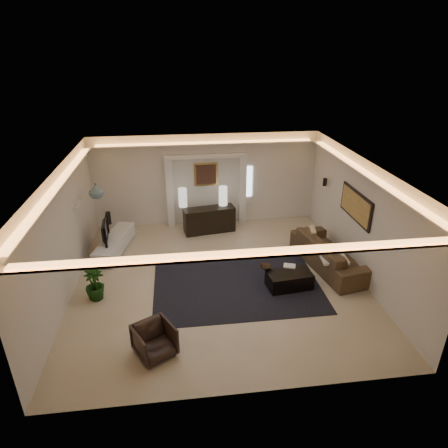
{
  "coord_description": "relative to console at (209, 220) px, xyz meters",
  "views": [
    {
      "loc": [
        -0.91,
        -8.15,
        5.35
      ],
      "look_at": [
        0.2,
        0.6,
        1.25
      ],
      "focal_mm": 31.18,
      "sensor_mm": 36.0,
      "label": 1
    }
  ],
  "objects": [
    {
      "name": "floor",
      "position": [
        -0.02,
        -2.78,
        -0.4
      ],
      "size": [
        7.0,
        7.0,
        0.0
      ],
      "primitive_type": "plane",
      "color": "tan",
      "rests_on": "ground"
    },
    {
      "name": "wall_sconce",
      "position": [
        3.36,
        -0.58,
        1.28
      ],
      "size": [
        0.12,
        0.12,
        0.22
      ],
      "primitive_type": "cylinder",
      "color": "black",
      "rests_on": "wall_right"
    },
    {
      "name": "ceiling",
      "position": [
        -0.02,
        -2.78,
        2.5
      ],
      "size": [
        7.0,
        7.0,
        0.0
      ],
      "primitive_type": "plane",
      "rotation": [
        3.14,
        0.0,
        0.0
      ],
      "color": "white",
      "rests_on": "ground"
    },
    {
      "name": "alcove_header",
      "position": [
        -0.02,
        0.62,
        1.85
      ],
      "size": [
        2.52,
        0.2,
        0.12
      ],
      "primitive_type": "cube",
      "color": "silver",
      "rests_on": "wall_back"
    },
    {
      "name": "lamp_right",
      "position": [
        0.46,
        0.22,
        0.69
      ],
      "size": [
        0.33,
        0.33,
        0.59
      ],
      "primitive_type": "cylinder",
      "rotation": [
        0.0,
        0.0,
        -0.27
      ],
      "color": "white",
      "rests_on": "console"
    },
    {
      "name": "sofa",
      "position": [
        2.95,
        -2.47,
        -0.02
      ],
      "size": [
        2.73,
        1.47,
        0.76
      ],
      "primitive_type": "imported",
      "rotation": [
        0.0,
        0.0,
        1.76
      ],
      "color": "#362112",
      "rests_on": "ground"
    },
    {
      "name": "pilaster_right",
      "position": [
        1.13,
        0.62,
        0.7
      ],
      "size": [
        0.22,
        0.2,
        2.2
      ],
      "primitive_type": "cube",
      "color": "silver",
      "rests_on": "ground"
    },
    {
      "name": "wall_niche",
      "position": [
        -3.46,
        -1.38,
        1.25
      ],
      "size": [
        0.1,
        0.55,
        0.04
      ],
      "primitive_type": "cube",
      "color": "silver",
      "rests_on": "wall_left"
    },
    {
      "name": "art_panel_gold",
      "position": [
        3.43,
        -2.48,
        1.3
      ],
      "size": [
        0.02,
        1.5,
        0.62
      ],
      "primitive_type": "cube",
      "color": "tan",
      "rests_on": "wall_right"
    },
    {
      "name": "painting_frame",
      "position": [
        -0.02,
        0.69,
        1.25
      ],
      "size": [
        0.74,
        0.04,
        0.74
      ],
      "primitive_type": "cube",
      "color": "tan",
      "rests_on": "wall_back"
    },
    {
      "name": "area_rug",
      "position": [
        0.38,
        -2.98,
        -0.39
      ],
      "size": [
        4.0,
        3.0,
        0.01
      ],
      "primitive_type": "cube",
      "color": "black",
      "rests_on": "ground"
    },
    {
      "name": "tv",
      "position": [
        -3.03,
        -1.03,
        0.34
      ],
      "size": [
        1.02,
        0.22,
        0.59
      ],
      "primitive_type": "imported",
      "rotation": [
        0.0,
        0.0,
        1.65
      ],
      "color": "black",
      "rests_on": "media_ledge"
    },
    {
      "name": "ginger_jar",
      "position": [
        -3.04,
        -1.04,
        1.47
      ],
      "size": [
        0.43,
        0.43,
        0.4
      ],
      "primitive_type": "imported",
      "rotation": [
        0.0,
        0.0,
        -0.15
      ],
      "color": "#394C5C",
      "rests_on": "wall_niche"
    },
    {
      "name": "figurine",
      "position": [
        -3.03,
        0.04,
        0.24
      ],
      "size": [
        0.19,
        0.19,
        0.39
      ],
      "primitive_type": "cylinder",
      "rotation": [
        0.0,
        0.0,
        -0.43
      ],
      "color": "black",
      "rests_on": "media_ledge"
    },
    {
      "name": "wall_left",
      "position": [
        -3.52,
        -2.78,
        1.05
      ],
      "size": [
        0.0,
        7.0,
        7.0
      ],
      "primitive_type": "plane",
      "rotation": [
        1.57,
        0.0,
        1.57
      ],
      "color": "beige",
      "rests_on": "ground"
    },
    {
      "name": "wall_back",
      "position": [
        -0.02,
        0.72,
        1.05
      ],
      "size": [
        7.0,
        0.0,
        7.0
      ],
      "primitive_type": "plane",
      "rotation": [
        1.57,
        0.0,
        0.0
      ],
      "color": "beige",
      "rests_on": "ground"
    },
    {
      "name": "art_panel_frame",
      "position": [
        3.45,
        -2.48,
        1.3
      ],
      "size": [
        0.04,
        1.64,
        0.74
      ],
      "primitive_type": "cube",
      "color": "black",
      "rests_on": "wall_right"
    },
    {
      "name": "wall_right",
      "position": [
        3.48,
        -2.78,
        1.05
      ],
      "size": [
        0.0,
        7.0,
        7.0
      ],
      "primitive_type": "plane",
      "rotation": [
        1.57,
        0.0,
        -1.57
      ],
      "color": "beige",
      "rests_on": "ground"
    },
    {
      "name": "cove_soffit",
      "position": [
        -0.02,
        -2.78,
        2.22
      ],
      "size": [
        7.0,
        7.0,
        0.04
      ],
      "primitive_type": "cube",
      "color": "silver",
      "rests_on": "ceiling"
    },
    {
      "name": "media_ledge",
      "position": [
        -2.77,
        -0.89,
        -0.18
      ],
      "size": [
        0.97,
        2.14,
        0.39
      ],
      "primitive_type": "cube",
      "rotation": [
        0.0,
        0.0,
        -0.23
      ],
      "color": "silver",
      "rests_on": "ground"
    },
    {
      "name": "throw_pillow",
      "position": [
        2.67,
        -1.78,
        0.15
      ],
      "size": [
        0.22,
        0.47,
        0.45
      ],
      "primitive_type": "cube",
      "rotation": [
        0.0,
        0.0,
        -0.19
      ],
      "color": "tan",
      "rests_on": "sofa"
    },
    {
      "name": "plant",
      "position": [
        -2.92,
        -3.19,
        -0.01
      ],
      "size": [
        0.6,
        0.6,
        0.77
      ],
      "primitive_type": "imported",
      "rotation": [
        0.0,
        0.0,
        0.62
      ],
      "color": "black",
      "rests_on": "ground"
    },
    {
      "name": "magazine",
      "position": [
        1.69,
        -3.01,
        0.02
      ],
      "size": [
        0.34,
        0.29,
        0.03
      ],
      "primitive_type": "cube",
      "rotation": [
        0.0,
        0.0,
        -0.34
      ],
      "color": "silver",
      "rests_on": "coffee_table"
    },
    {
      "name": "coffee_table",
      "position": [
        1.62,
        -3.3,
        -0.2
      ],
      "size": [
        1.1,
        0.69,
        0.39
      ],
      "primitive_type": "cube",
      "rotation": [
        0.0,
        0.0,
        0.12
      ],
      "color": "black",
      "rests_on": "ground"
    },
    {
      "name": "bowl",
      "position": [
        1.1,
        -3.01,
        0.04
      ],
      "size": [
        0.34,
        0.34,
        0.07
      ],
      "primitive_type": "imported",
      "rotation": [
        0.0,
        0.0,
        -0.23
      ],
      "color": "black",
      "rests_on": "coffee_table"
    },
    {
      "name": "throw_blanket",
      "position": [
        2.8,
        -3.05,
        0.15
      ],
      "size": [
        0.67,
        0.56,
        0.07
      ],
      "primitive_type": "cube",
      "rotation": [
        0.0,
        0.0,
        -0.08
      ],
      "color": "beige",
      "rests_on": "sofa"
    },
    {
      "name": "daylight_slit",
      "position": [
        1.33,
        0.7,
        0.95
      ],
      "size": [
        0.25,
        0.03,
        1.0
      ],
      "primitive_type": "cube",
      "color": "white",
      "rests_on": "wall_back"
    },
    {
      "name": "lamp_left",
      "position": [
        -0.78,
        0.24,
        0.69
      ],
      "size": [
        0.29,
        0.29,
        0.58
      ],
      "primitive_type": "cylinder",
      "rotation": [
        0.0,
        0.0,
        0.12
      ],
      "color": "silver",
      "rests_on": "console"
    },
    {
      "name": "console",
      "position": [
        0.0,
        0.0,
        0.0
      ],
      "size": [
        1.62,
        0.73,
        0.78
      ],
      "primitive_type": "cube",
      "rotation": [
        0.0,
        0.0,
        0.16
      ],
      "color": "black",
      "rests_on": "ground"
    },
    {
      "name": "wall_front",
      "position": [
        -0.02,
        -6.28,
        1.05
      ],
      "size": [
        7.0,
        0.0,
        7.0
      ],
      "primitive_type": "plane",
      "rotation": [
        -1.57,
        0.0,
        0.0
      ],
      "color": "beige",
      "rests_on": "ground"
    },
    {
      "name": "armchair",
      "position": [
        -1.5,
        -5.16,
        -0.08
      ],
      "size": [
        0.94,
        0.94,
        0.64
      ],
      "primitive_type": "imported",
      "rotation": [
        0.0,
        0.0,
        0.5
      ],
      "color": "black",
      "rests_on": "ground"
    },
    {
      "name": "pilaster_left",
      "position": [
        -1.17,
        0.62,
        0.7
      ],
      "size": [
        0.22,
        0.2,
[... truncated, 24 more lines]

